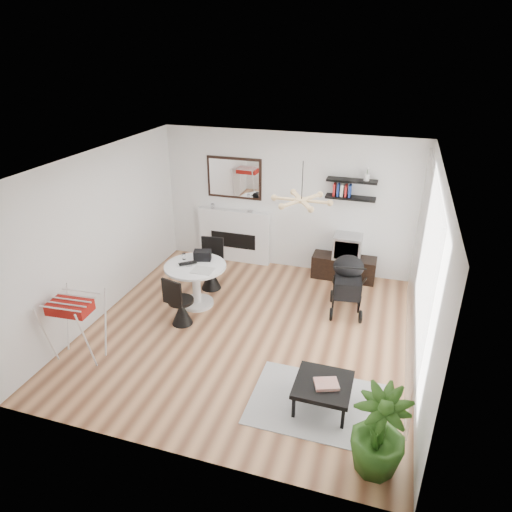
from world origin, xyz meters
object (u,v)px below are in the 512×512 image
(dining_table, at_px, (196,279))
(tv_console, at_px, (344,267))
(stroller, at_px, (347,286))
(coffee_table, at_px, (323,385))
(drying_rack, at_px, (77,327))
(fireplace, at_px, (234,230))
(crt_tv, at_px, (348,247))
(potted_plant, at_px, (379,432))

(dining_table, bearing_deg, tv_console, 37.45)
(stroller, distance_m, coffee_table, 2.41)
(tv_console, relative_size, drying_rack, 1.21)
(tv_console, relative_size, coffee_table, 1.72)
(dining_table, relative_size, coffee_table, 1.50)
(stroller, bearing_deg, fireplace, 144.59)
(crt_tv, distance_m, stroller, 1.18)
(fireplace, height_order, potted_plant, fireplace)
(tv_console, height_order, dining_table, dining_table)
(tv_console, bearing_deg, fireplace, 176.41)
(dining_table, distance_m, drying_rack, 2.12)
(fireplace, distance_m, tv_console, 2.33)
(stroller, relative_size, potted_plant, 1.01)
(crt_tv, height_order, dining_table, crt_tv)
(drying_rack, height_order, stroller, stroller)
(crt_tv, height_order, coffee_table, crt_tv)
(crt_tv, height_order, potted_plant, potted_plant)
(coffee_table, bearing_deg, dining_table, 144.27)
(fireplace, relative_size, potted_plant, 2.07)
(crt_tv, relative_size, drying_rack, 0.52)
(stroller, xyz_separation_m, potted_plant, (0.71, -3.16, 0.07))
(crt_tv, distance_m, potted_plant, 4.40)
(tv_console, distance_m, potted_plant, 4.41)
(potted_plant, bearing_deg, stroller, 102.65)
(fireplace, xyz_separation_m, coffee_table, (2.49, -3.70, -0.36))
(fireplace, height_order, dining_table, fireplace)
(dining_table, xyz_separation_m, coffee_table, (2.50, -1.80, -0.18))
(dining_table, relative_size, drying_rack, 1.05)
(coffee_table, distance_m, potted_plant, 1.04)
(tv_console, relative_size, crt_tv, 2.34)
(drying_rack, relative_size, coffee_table, 1.42)
(fireplace, relative_size, stroller, 2.05)
(tv_console, xyz_separation_m, dining_table, (-2.30, -1.76, 0.28))
(potted_plant, bearing_deg, dining_table, 141.40)
(tv_console, distance_m, dining_table, 2.91)
(dining_table, bearing_deg, coffee_table, -35.73)
(tv_console, bearing_deg, potted_plant, -78.19)
(dining_table, height_order, stroller, stroller)
(fireplace, distance_m, crt_tv, 2.33)
(tv_console, height_order, drying_rack, drying_rack)
(dining_table, height_order, drying_rack, drying_rack)
(fireplace, distance_m, potted_plant, 5.48)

